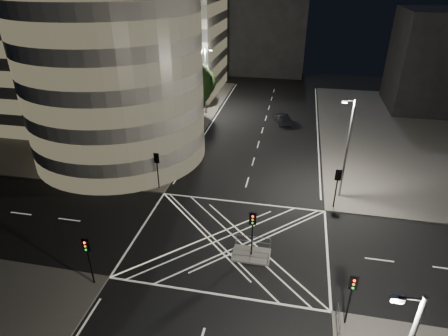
% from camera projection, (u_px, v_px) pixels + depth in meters
% --- Properties ---
extents(ground, '(120.00, 120.00, 0.00)m').
position_uv_depth(ground, '(230.00, 241.00, 31.61)').
color(ground, black).
rests_on(ground, ground).
extents(sidewalk_far_left, '(42.00, 42.00, 0.15)m').
position_uv_depth(sidewalk_far_left, '(84.00, 112.00, 60.00)').
color(sidewalk_far_left, '#5A5754').
rests_on(sidewalk_far_left, ground).
extents(central_island, '(3.00, 2.00, 0.15)m').
position_uv_depth(central_island, '(251.00, 255.00, 29.93)').
color(central_island, slate).
rests_on(central_island, ground).
extents(office_tower_curved, '(30.00, 29.00, 27.20)m').
position_uv_depth(office_tower_curved, '(92.00, 40.00, 45.49)').
color(office_tower_curved, gray).
rests_on(office_tower_curved, sidewalk_far_left).
extents(office_block_rear, '(24.00, 16.00, 22.00)m').
position_uv_depth(office_block_rear, '(153.00, 27.00, 66.55)').
color(office_block_rear, gray).
rests_on(office_block_rear, sidewalk_far_left).
extents(building_right_far, '(14.00, 12.00, 15.00)m').
position_uv_depth(building_right_far, '(442.00, 61.00, 58.07)').
color(building_right_far, black).
rests_on(building_right_far, sidewalk_far_right).
extents(building_far_end, '(18.00, 8.00, 18.00)m').
position_uv_depth(building_far_end, '(263.00, 30.00, 78.25)').
color(building_far_end, black).
rests_on(building_far_end, ground).
extents(tree_a, '(4.74, 4.74, 6.95)m').
position_uv_depth(tree_a, '(148.00, 141.00, 39.18)').
color(tree_a, black).
rests_on(tree_a, sidewalk_far_left).
extents(tree_b, '(4.41, 4.41, 7.00)m').
position_uv_depth(tree_b, '(167.00, 119.00, 44.26)').
color(tree_b, black).
rests_on(tree_b, sidewalk_far_left).
extents(tree_c, '(3.95, 3.95, 7.14)m').
position_uv_depth(tree_c, '(181.00, 100.00, 49.26)').
color(tree_c, black).
rests_on(tree_c, sidewalk_far_left).
extents(tree_d, '(5.73, 5.73, 8.81)m').
position_uv_depth(tree_d, '(193.00, 83.00, 54.14)').
color(tree_d, black).
rests_on(tree_d, sidewalk_far_left).
extents(tree_e, '(3.87, 3.87, 6.35)m').
position_uv_depth(tree_e, '(204.00, 82.00, 59.99)').
color(tree_e, black).
rests_on(tree_e, sidewalk_far_left).
extents(traffic_signal_fl, '(0.55, 0.22, 4.00)m').
position_uv_depth(traffic_signal_fl, '(157.00, 164.00, 37.66)').
color(traffic_signal_fl, black).
rests_on(traffic_signal_fl, sidewalk_far_left).
extents(traffic_signal_nl, '(0.55, 0.22, 4.00)m').
position_uv_depth(traffic_signal_nl, '(88.00, 253.00, 25.90)').
color(traffic_signal_nl, black).
rests_on(traffic_signal_nl, sidewalk_near_left).
extents(traffic_signal_fr, '(0.55, 0.22, 4.00)m').
position_uv_depth(traffic_signal_fr, '(337.00, 182.00, 34.59)').
color(traffic_signal_fr, black).
rests_on(traffic_signal_fr, sidewalk_far_right).
extents(traffic_signal_nr, '(0.55, 0.22, 4.00)m').
position_uv_depth(traffic_signal_nr, '(352.00, 291.00, 22.82)').
color(traffic_signal_nr, black).
rests_on(traffic_signal_nr, sidewalk_near_right).
extents(traffic_signal_island, '(0.55, 0.22, 4.00)m').
position_uv_depth(traffic_signal_island, '(253.00, 226.00, 28.59)').
color(traffic_signal_island, black).
rests_on(traffic_signal_island, central_island).
extents(street_lamp_left_near, '(1.25, 0.25, 10.00)m').
position_uv_depth(street_lamp_left_near, '(166.00, 121.00, 41.04)').
color(street_lamp_left_near, slate).
rests_on(street_lamp_left_near, sidewalk_far_left).
extents(street_lamp_left_far, '(1.25, 0.25, 10.00)m').
position_uv_depth(street_lamp_left_far, '(206.00, 79.00, 56.61)').
color(street_lamp_left_far, slate).
rests_on(street_lamp_left_far, sidewalk_far_left).
extents(street_lamp_right_far, '(1.25, 0.25, 10.00)m').
position_uv_depth(street_lamp_right_far, '(347.00, 147.00, 35.14)').
color(street_lamp_right_far, slate).
rests_on(street_lamp_right_far, sidewalk_far_right).
extents(railing_island_south, '(2.80, 0.06, 1.10)m').
position_uv_depth(railing_island_south, '(250.00, 256.00, 28.86)').
color(railing_island_south, slate).
rests_on(railing_island_south, central_island).
extents(railing_island_north, '(2.80, 0.06, 1.10)m').
position_uv_depth(railing_island_north, '(253.00, 242.00, 30.41)').
color(railing_island_north, slate).
rests_on(railing_island_north, central_island).
extents(sedan, '(3.02, 4.62, 1.44)m').
position_uv_depth(sedan, '(282.00, 119.00, 55.39)').
color(sedan, black).
rests_on(sedan, ground).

